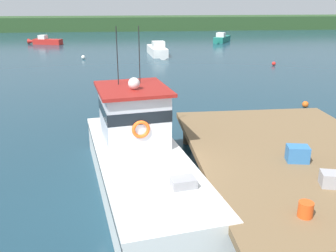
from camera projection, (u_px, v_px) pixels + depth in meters
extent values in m
plane|color=#193847|center=(137.00, 197.00, 11.05)|extent=(200.00, 200.00, 0.00)
cylinder|color=#4C3D2D|center=(188.00, 132.00, 14.97)|extent=(0.36, 0.36, 1.00)
cylinder|color=#4C3D2D|center=(310.00, 127.00, 15.52)|extent=(0.36, 0.36, 1.00)
cube|color=brown|center=(295.00, 156.00, 11.20)|extent=(6.00, 9.00, 0.20)
cube|color=white|center=(142.00, 175.00, 11.16)|extent=(3.82, 8.31, 1.10)
cone|color=white|center=(117.00, 125.00, 15.61)|extent=(1.39, 1.96, 1.10)
cube|color=black|center=(142.00, 162.00, 11.02)|extent=(3.81, 8.15, 0.12)
cube|color=white|center=(142.00, 157.00, 10.96)|extent=(3.86, 8.31, 0.12)
cube|color=silver|center=(133.00, 118.00, 11.78)|extent=(2.25, 2.49, 1.80)
cube|color=black|center=(133.00, 108.00, 11.68)|extent=(2.27, 2.51, 0.36)
cube|color=maroon|center=(132.00, 89.00, 11.47)|extent=(2.53, 2.83, 0.10)
sphere|color=white|center=(134.00, 83.00, 11.12)|extent=(0.36, 0.36, 0.36)
cylinder|color=black|center=(117.00, 56.00, 11.52)|extent=(0.03, 0.03, 1.80)
cylinder|color=black|center=(139.00, 55.00, 11.70)|extent=(0.03, 0.03, 1.80)
cube|color=#939399|center=(183.00, 185.00, 9.07)|extent=(0.67, 0.54, 0.36)
torus|color=orange|center=(151.00, 207.00, 8.32)|extent=(0.65, 0.65, 0.12)
torus|color=#EA5119|center=(141.00, 129.00, 10.74)|extent=(0.55, 0.19, 0.54)
cube|color=#3370B2|center=(298.00, 154.00, 10.50)|extent=(0.67, 0.55, 0.46)
cube|color=#9E9EA3|center=(333.00, 179.00, 9.13)|extent=(0.70, 0.58, 0.36)
cylinder|color=#E04C19|center=(306.00, 209.00, 7.84)|extent=(0.32, 0.32, 0.34)
cube|color=#196B5B|center=(222.00, 39.00, 49.99)|extent=(3.12, 4.17, 0.74)
cone|color=#196B5B|center=(217.00, 41.00, 47.78)|extent=(1.14, 1.25, 0.74)
cube|color=silver|center=(221.00, 35.00, 49.16)|extent=(1.40, 1.39, 0.55)
cube|color=red|center=(48.00, 42.00, 47.33)|extent=(3.81, 2.22, 0.66)
cone|color=red|center=(32.00, 41.00, 47.76)|extent=(1.07, 0.91, 0.66)
cube|color=silver|center=(43.00, 37.00, 47.26)|extent=(1.15, 1.16, 0.49)
cube|color=white|center=(157.00, 51.00, 38.42)|extent=(1.87, 4.82, 0.86)
cone|color=white|center=(162.00, 55.00, 35.69)|extent=(0.95, 1.24, 0.86)
cube|color=silver|center=(158.00, 44.00, 37.41)|extent=(1.29, 1.27, 0.64)
sphere|color=#EA5B19|center=(308.00, 114.00, 18.24)|extent=(0.36, 0.36, 0.36)
sphere|color=silver|center=(83.00, 57.00, 35.89)|extent=(0.37, 0.37, 0.37)
sphere|color=red|center=(274.00, 64.00, 32.52)|extent=(0.34, 0.34, 0.34)
sphere|color=#EA5B19|center=(305.00, 104.00, 20.04)|extent=(0.34, 0.34, 0.34)
cube|color=#284723|center=(126.00, 23.00, 68.89)|extent=(120.00, 8.00, 2.40)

